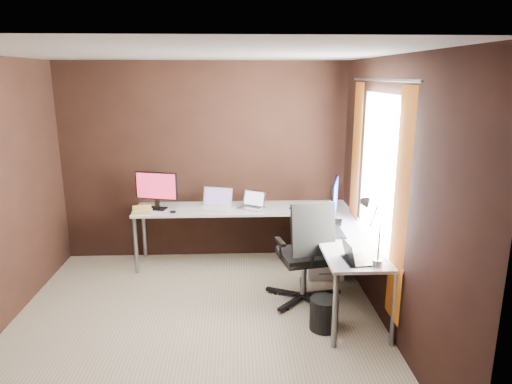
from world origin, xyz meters
TOP-DOWN VIEW (x-y plane):
  - room at (0.34, 0.07)m, footprint 3.60×3.60m
  - desk at (0.84, 1.04)m, footprint 2.65×2.25m
  - drawer_pedestal at (1.43, 1.15)m, footprint 0.42×0.50m
  - monitor_left at (-0.57, 1.49)m, footprint 0.52×0.20m
  - monitor_right at (1.48, 0.85)m, footprint 0.22×0.58m
  - laptop_white at (0.15, 1.48)m, footprint 0.43×0.36m
  - laptop_silver at (0.59, 1.48)m, footprint 0.37×0.34m
  - laptop_black_big at (1.32, 0.53)m, footprint 0.29×0.41m
  - laptop_black_small at (1.42, -0.23)m, footprint 0.22×0.29m
  - book_stack at (-0.73, 1.34)m, footprint 0.25×0.22m
  - mouse_left at (-0.36, 1.30)m, footprint 0.08×0.05m
  - mouse_corner at (1.08, 1.38)m, footprint 0.10×0.08m
  - desk_lamp at (1.54, -0.29)m, footprint 0.19×0.22m
  - office_chair at (1.11, 0.44)m, footprint 0.63×0.65m
  - wastebasket at (1.21, -0.11)m, footprint 0.27×0.27m

SIDE VIEW (x-z plane):
  - wastebasket at x=1.21m, z-range 0.00..0.31m
  - drawer_pedestal at x=1.43m, z-range 0.00..0.60m
  - office_chair at x=1.11m, z-range -0.23..0.89m
  - desk at x=0.84m, z-range 0.31..1.04m
  - mouse_left at x=-0.36m, z-range 0.73..0.76m
  - mouse_corner at x=1.08m, z-range 0.73..0.76m
  - book_stack at x=-0.73m, z-range 0.73..0.80m
  - laptop_black_small at x=1.42m, z-range 0.68..0.87m
  - laptop_silver at x=0.59m, z-range 0.67..0.88m
  - laptop_white at x=0.15m, z-range 0.66..0.91m
  - laptop_black_big at x=1.32m, z-range 0.65..0.92m
  - monitor_left at x=-0.57m, z-range 0.76..1.22m
  - monitor_right at x=1.48m, z-range 0.76..1.25m
  - desk_lamp at x=1.54m, z-range 0.81..1.40m
  - room at x=0.34m, z-range 0.03..2.53m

